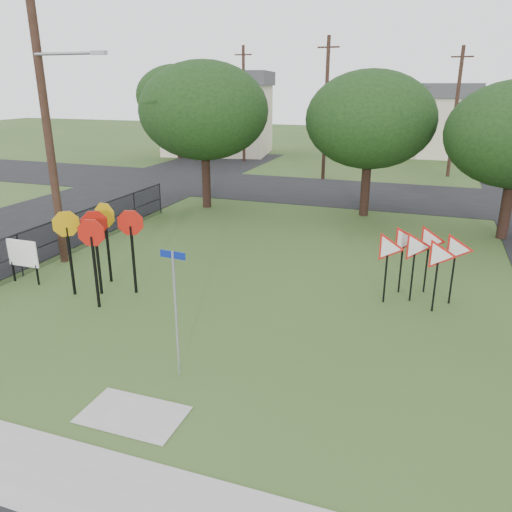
{
  "coord_description": "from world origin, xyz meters",
  "views": [
    {
      "loc": [
        4.99,
        -9.29,
        6.1
      ],
      "look_at": [
        0.63,
        3.0,
        1.6
      ],
      "focal_mm": 35.0,
      "sensor_mm": 36.0,
      "label": 1
    }
  ],
  "objects": [
    {
      "name": "far_pole_b",
      "position": [
        6.0,
        28.0,
        4.35
      ],
      "size": [
        1.4,
        0.24,
        8.5
      ],
      "color": "#3A241B",
      "rests_on": "ground"
    },
    {
      "name": "street_left",
      "position": [
        -12.0,
        10.0,
        0.01
      ],
      "size": [
        8.0,
        50.0,
        0.02
      ],
      "primitive_type": "cube",
      "color": "black",
      "rests_on": "ground"
    },
    {
      "name": "sidewalk",
      "position": [
        0.0,
        -4.2,
        0.01
      ],
      "size": [
        30.0,
        1.6,
        0.02
      ],
      "primitive_type": "cube",
      "color": "#98968F",
      "rests_on": "ground"
    },
    {
      "name": "tree_near_left",
      "position": [
        -6.0,
        14.0,
        4.86
      ],
      "size": [
        6.4,
        6.4,
        7.27
      ],
      "color": "black",
      "rests_on": "ground"
    },
    {
      "name": "house_mid",
      "position": [
        4.0,
        40.0,
        3.15
      ],
      "size": [
        8.4,
        8.4,
        6.2
      ],
      "color": "beige",
      "rests_on": "ground"
    },
    {
      "name": "tree_far_left",
      "position": [
        -16.0,
        30.0,
        5.17
      ],
      "size": [
        6.8,
        6.8,
        7.73
      ],
      "color": "black",
      "rests_on": "ground"
    },
    {
      "name": "curb_pad",
      "position": [
        0.0,
        -2.4,
        0.01
      ],
      "size": [
        2.0,
        1.2,
        0.02
      ],
      "primitive_type": "cube",
      "color": "#98968F",
      "rests_on": "ground"
    },
    {
      "name": "ground",
      "position": [
        0.0,
        0.0,
        0.0
      ],
      "size": [
        140.0,
        140.0,
        0.0
      ],
      "primitive_type": "plane",
      "color": "#2D4A1B"
    },
    {
      "name": "info_board",
      "position": [
        -7.04,
        2.37,
        0.97
      ],
      "size": [
        1.16,
        0.05,
        1.45
      ],
      "color": "black",
      "rests_on": "ground"
    },
    {
      "name": "yield_sign_cluster",
      "position": [
        4.93,
        5.17,
        1.6
      ],
      "size": [
        2.77,
        1.53,
        2.17
      ],
      "color": "black",
      "rests_on": "ground"
    },
    {
      "name": "stop_sign_cluster",
      "position": [
        -4.13,
        2.49,
        1.94
      ],
      "size": [
        2.4,
        2.0,
        2.64
      ],
      "color": "black",
      "rests_on": "ground"
    },
    {
      "name": "tree_near_mid",
      "position": [
        2.0,
        15.0,
        4.54
      ],
      "size": [
        6.0,
        6.0,
        6.8
      ],
      "color": "black",
      "rests_on": "ground"
    },
    {
      "name": "far_pole_c",
      "position": [
        -10.0,
        30.0,
        4.6
      ],
      "size": [
        1.4,
        0.24,
        9.0
      ],
      "color": "#3A241B",
      "rests_on": "ground"
    },
    {
      "name": "far_pole_a",
      "position": [
        -2.0,
        24.0,
        4.6
      ],
      "size": [
        1.4,
        0.24,
        9.0
      ],
      "color": "#3A241B",
      "rests_on": "ground"
    },
    {
      "name": "street_name_sign",
      "position": [
        0.18,
        -0.8,
        1.66
      ],
      "size": [
        0.6,
        0.07,
        2.89
      ],
      "color": "#9DA0A5",
      "rests_on": "ground"
    },
    {
      "name": "fence_run",
      "position": [
        -7.6,
        6.25,
        0.78
      ],
      "size": [
        0.05,
        11.55,
        1.5
      ],
      "color": "black",
      "rests_on": "ground"
    },
    {
      "name": "street_far",
      "position": [
        0.0,
        20.0,
        0.01
      ],
      "size": [
        60.0,
        8.0,
        0.02
      ],
      "primitive_type": "cube",
      "color": "black",
      "rests_on": "ground"
    },
    {
      "name": "utility_pole_main",
      "position": [
        -7.24,
        4.5,
        5.21
      ],
      "size": [
        3.55,
        0.33,
        10.0
      ],
      "color": "#3A241B",
      "rests_on": "ground"
    },
    {
      "name": "house_left",
      "position": [
        -14.0,
        34.0,
        3.65
      ],
      "size": [
        10.58,
        8.88,
        7.2
      ],
      "color": "beige",
      "rests_on": "ground"
    }
  ]
}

